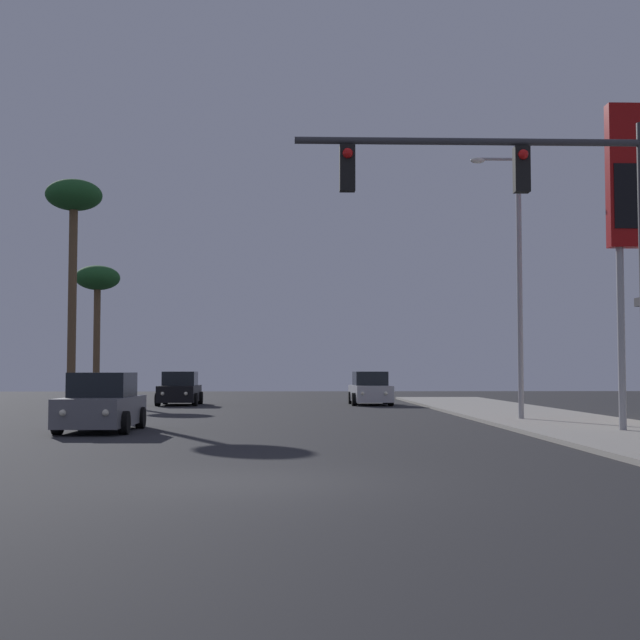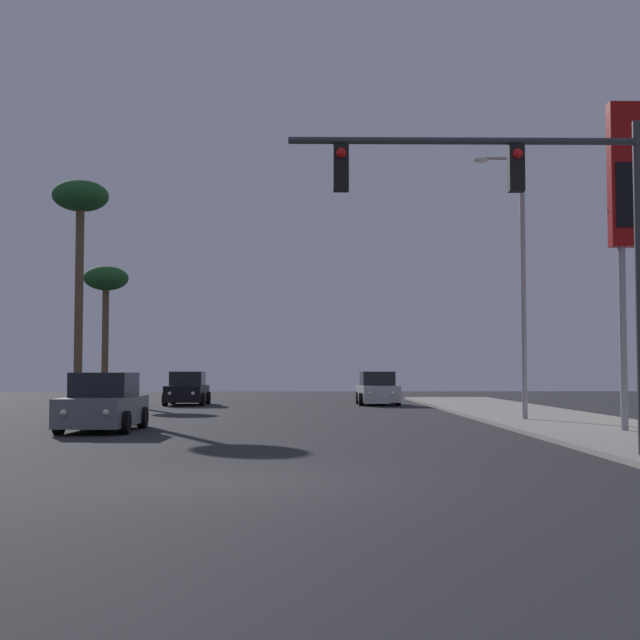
# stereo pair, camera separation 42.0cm
# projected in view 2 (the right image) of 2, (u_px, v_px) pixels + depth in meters

# --- Properties ---
(ground_plane) EXTENTS (120.00, 120.00, 0.00)m
(ground_plane) POSITION_uv_depth(u_px,v_px,m) (236.00, 482.00, 13.96)
(ground_plane) COLOR #28282B
(sidewalk_right) EXTENTS (5.00, 60.00, 0.12)m
(sidewalk_right) POSITION_uv_depth(u_px,v_px,m) (617.00, 433.00, 24.08)
(sidewalk_right) COLOR #9E998E
(sidewalk_right) RESTS_ON ground
(car_silver) EXTENTS (2.04, 4.34, 1.68)m
(car_silver) POSITION_uv_depth(u_px,v_px,m) (377.00, 390.00, 44.90)
(car_silver) COLOR #B7B7BC
(car_silver) RESTS_ON ground
(car_grey) EXTENTS (2.04, 4.33, 1.68)m
(car_grey) POSITION_uv_depth(u_px,v_px,m) (103.00, 404.00, 25.60)
(car_grey) COLOR slate
(car_grey) RESTS_ON ground
(car_black) EXTENTS (2.04, 4.32, 1.68)m
(car_black) POSITION_uv_depth(u_px,v_px,m) (187.00, 390.00, 44.89)
(car_black) COLOR black
(car_black) RESTS_ON ground
(traffic_light_mast) EXTENTS (6.95, 0.36, 6.50)m
(traffic_light_mast) POSITION_uv_depth(u_px,v_px,m) (539.00, 218.00, 17.31)
(traffic_light_mast) COLOR #38383D
(traffic_light_mast) RESTS_ON sidewalk_right
(street_lamp) EXTENTS (1.74, 0.24, 9.00)m
(street_lamp) POSITION_uv_depth(u_px,v_px,m) (519.00, 271.00, 30.16)
(street_lamp) COLOR #99999E
(street_lamp) RESTS_ON sidewalk_right
(palm_tree_mid) EXTENTS (2.40, 2.40, 9.91)m
(palm_tree_mid) POSITION_uv_depth(u_px,v_px,m) (80.00, 210.00, 38.28)
(palm_tree_mid) COLOR brown
(palm_tree_mid) RESTS_ON ground
(palm_tree_far) EXTENTS (2.40, 2.40, 7.39)m
(palm_tree_far) POSITION_uv_depth(u_px,v_px,m) (106.00, 285.00, 48.12)
(palm_tree_far) COLOR brown
(palm_tree_far) RESTS_ON ground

